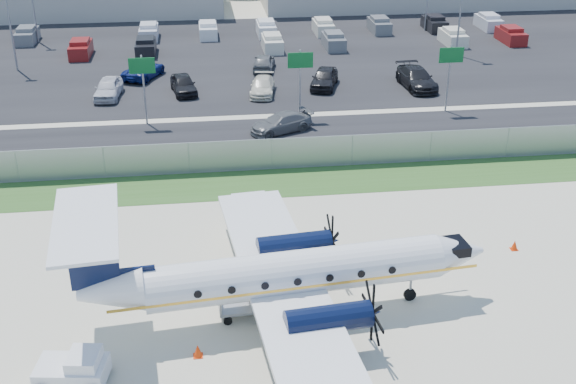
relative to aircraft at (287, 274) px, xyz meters
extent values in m
plane|color=beige|center=(0.97, 1.27, -2.12)|extent=(170.00, 170.00, 0.00)
cube|color=#2D561E|center=(0.97, 13.27, -2.12)|extent=(170.00, 4.00, 0.02)
cube|color=black|center=(0.97, 20.27, -2.11)|extent=(170.00, 8.00, 0.02)
cube|color=black|center=(0.97, 41.27, -2.11)|extent=(170.00, 32.00, 0.02)
cube|color=gray|center=(0.97, 15.27, -1.12)|extent=(120.00, 0.02, 1.90)
cube|color=gray|center=(0.97, 15.27, -0.14)|extent=(120.00, 0.06, 0.06)
cube|color=gray|center=(0.97, 15.27, -2.07)|extent=(120.00, 0.06, 0.06)
cylinder|color=gray|center=(-7.03, 24.27, 0.38)|extent=(0.14, 0.14, 5.00)
cube|color=#0C5923|center=(-7.03, 24.12, 2.18)|extent=(1.80, 0.08, 1.10)
cylinder|color=gray|center=(3.97, 24.27, 0.38)|extent=(0.14, 0.14, 5.00)
cube|color=#0C5923|center=(3.97, 24.12, 2.18)|extent=(1.80, 0.08, 1.10)
cylinder|color=gray|center=(14.97, 24.27, 0.38)|extent=(0.14, 0.14, 5.00)
cube|color=#0C5923|center=(14.97, 24.12, 2.18)|extent=(1.80, 0.08, 1.10)
cylinder|color=gray|center=(-19.03, 39.27, 2.38)|extent=(0.18, 0.18, 9.00)
cylinder|color=gray|center=(20.97, 39.27, 2.38)|extent=(0.18, 0.18, 9.00)
cylinder|color=white|center=(0.39, 0.04, 0.00)|extent=(12.47, 3.06, 1.88)
cone|color=white|center=(7.62, 0.74, 0.00)|extent=(2.34, 2.08, 1.88)
cone|color=white|center=(-7.03, -0.68, 0.20)|extent=(2.74, 2.12, 1.88)
cube|color=black|center=(7.42, 0.72, 0.34)|extent=(1.01, 1.36, 0.44)
cube|color=white|center=(-0.10, -0.01, -0.54)|extent=(4.83, 17.61, 0.22)
cylinder|color=black|center=(1.26, -2.76, -0.40)|extent=(3.45, 1.41, 1.09)
cylinder|color=black|center=(0.70, 2.95, -0.40)|extent=(3.45, 1.41, 1.09)
cube|color=black|center=(-7.52, -0.73, 1.88)|extent=(1.88, 0.36, 2.86)
cube|color=white|center=(-7.62, -0.74, 3.31)|extent=(2.95, 6.32, 0.14)
cylinder|color=gray|center=(5.50, 0.53, -1.48)|extent=(0.12, 0.12, 1.28)
cylinder|color=black|center=(5.50, 0.53, -1.85)|extent=(0.57, 0.23, 0.55)
cylinder|color=black|center=(0.18, -2.86, -1.81)|extent=(0.67, 0.45, 0.63)
cylinder|color=black|center=(-0.38, 2.84, -1.81)|extent=(0.67, 0.45, 0.63)
cube|color=white|center=(-8.37, -3.21, -1.57)|extent=(2.74, 1.88, 0.71)
cube|color=white|center=(-7.87, -3.28, -1.01)|extent=(1.30, 1.47, 0.51)
cube|color=black|center=(-7.42, -3.35, -0.99)|extent=(0.35, 1.13, 0.41)
cylinder|color=black|center=(-9.16, -2.29, -1.82)|extent=(0.64, 0.31, 0.61)
cylinder|color=black|center=(-7.35, -2.56, -1.82)|extent=(0.64, 0.31, 0.61)
cube|color=gray|center=(-1.81, 0.32, -1.66)|extent=(2.14, 1.35, 0.13)
cube|color=gray|center=(-2.80, 0.27, -1.34)|extent=(0.14, 1.25, 0.63)
cube|color=gray|center=(-0.82, 0.37, -1.34)|extent=(0.14, 1.25, 0.63)
cylinder|color=black|center=(-2.51, -0.29, -1.94)|extent=(0.38, 0.14, 0.38)
cylinder|color=black|center=(-2.56, 0.86, -1.94)|extent=(0.38, 0.14, 0.38)
cylinder|color=black|center=(-1.05, -0.22, -1.94)|extent=(0.38, 0.14, 0.38)
cylinder|color=black|center=(-1.11, 0.93, -1.94)|extent=(0.38, 0.14, 0.38)
cone|color=red|center=(11.83, 4.13, -1.87)|extent=(0.34, 0.34, 0.51)
cube|color=red|center=(11.83, 4.13, -2.11)|extent=(0.36, 0.36, 0.03)
cone|color=red|center=(-3.77, -2.19, -1.86)|extent=(0.36, 0.36, 0.53)
cube|color=red|center=(-3.77, -2.19, -2.11)|extent=(0.38, 0.38, 0.03)
cone|color=red|center=(4.25, 15.44, -1.87)|extent=(0.34, 0.34, 0.51)
cube|color=red|center=(4.25, 15.44, -2.11)|extent=(0.36, 0.36, 0.03)
imported|color=#595B5E|center=(2.28, 21.55, -2.12)|extent=(4.83, 3.48, 1.30)
imported|color=silver|center=(-10.29, 30.66, -2.12)|extent=(2.21, 4.64, 1.53)
imported|color=black|center=(-4.45, 31.05, -2.12)|extent=(2.45, 4.56, 1.47)
imported|color=beige|center=(1.78, 29.96, -2.12)|extent=(2.52, 4.69, 1.29)
imported|color=black|center=(6.97, 31.14, -2.12)|extent=(3.25, 5.01, 1.59)
imported|color=black|center=(14.41, 30.10, -2.12)|extent=(2.57, 5.63, 1.60)
imported|color=navy|center=(-7.83, 35.63, -2.12)|extent=(3.92, 5.26, 1.33)
imported|color=#595B5E|center=(2.53, 36.64, -2.12)|extent=(2.52, 4.56, 1.47)
camera|label=1|loc=(-3.09, -25.02, 16.00)|focal=45.00mm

